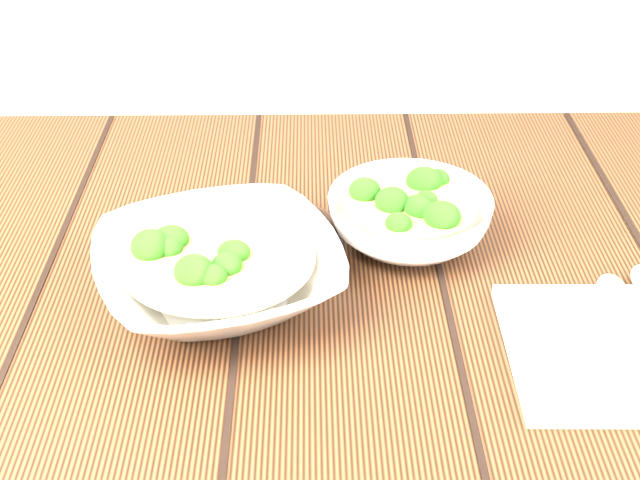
% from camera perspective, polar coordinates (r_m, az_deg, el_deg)
% --- Properties ---
extents(table, '(1.20, 0.80, 0.75)m').
position_cam_1_polar(table, '(0.96, -3.48, -8.84)').
color(table, '#392010').
rests_on(table, ground).
extents(soup_bowl_front, '(0.29, 0.29, 0.07)m').
position_cam_1_polar(soup_bowl_front, '(0.86, -6.51, -1.92)').
color(soup_bowl_front, silver).
rests_on(soup_bowl_front, table).
extents(soup_bowl_back, '(0.20, 0.20, 0.06)m').
position_cam_1_polar(soup_bowl_back, '(0.94, 5.75, 1.49)').
color(soup_bowl_back, silver).
rests_on(soup_bowl_back, table).
extents(trivet, '(0.12, 0.12, 0.02)m').
position_cam_1_polar(trivet, '(0.95, -1.65, 0.62)').
color(trivet, black).
rests_on(trivet, table).
extents(napkin, '(0.23, 0.19, 0.01)m').
position_cam_1_polar(napkin, '(0.84, 19.41, -6.68)').
color(napkin, beige).
rests_on(napkin, table).
extents(spoon_left, '(0.05, 0.18, 0.01)m').
position_cam_1_polar(spoon_left, '(0.87, 18.37, -4.41)').
color(spoon_left, '#B6AFA0').
rests_on(spoon_left, napkin).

